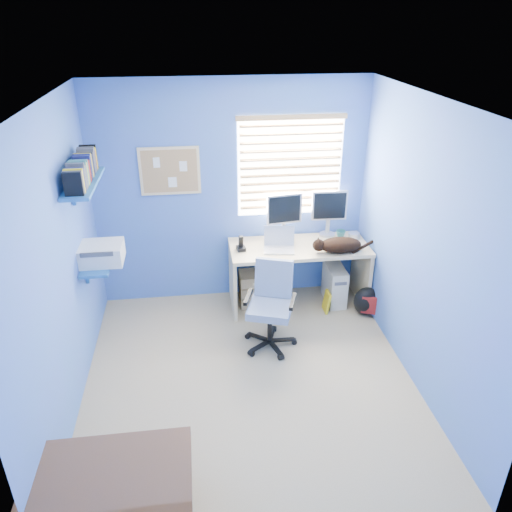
{
  "coord_description": "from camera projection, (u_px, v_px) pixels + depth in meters",
  "views": [
    {
      "loc": [
        -0.41,
        -3.63,
        3.1
      ],
      "look_at": [
        0.15,
        0.65,
        0.95
      ],
      "focal_mm": 35.0,
      "sensor_mm": 36.0,
      "label": 1
    }
  ],
  "objects": [
    {
      "name": "cat",
      "position": [
        340.0,
        245.0,
        5.35
      ],
      "size": [
        0.46,
        0.24,
        0.16
      ],
      "primitive_type": "ellipsoid",
      "rotation": [
        0.0,
        0.0,
        0.0
      ],
      "color": "black",
      "rests_on": "desk"
    },
    {
      "name": "wall_front",
      "position": [
        283.0,
        393.0,
        2.67
      ],
      "size": [
        3.0,
        0.01,
        2.5
      ],
      "primitive_type": "cube",
      "color": "#437BC8",
      "rests_on": "ground"
    },
    {
      "name": "backpack",
      "position": [
        366.0,
        301.0,
        5.56
      ],
      "size": [
        0.35,
        0.31,
        0.34
      ],
      "primitive_type": "ellipsoid",
      "rotation": [
        0.0,
        0.0,
        -0.4
      ],
      "color": "black",
      "rests_on": "floor"
    },
    {
      "name": "window_blinds",
      "position": [
        290.0,
        167.0,
        5.43
      ],
      "size": [
        1.15,
        0.05,
        1.1
      ],
      "color": "white",
      "rests_on": "ground"
    },
    {
      "name": "wall_shelves",
      "position": [
        90.0,
        213.0,
        4.52
      ],
      "size": [
        0.42,
        0.9,
        1.05
      ],
      "color": "#215FA4",
      "rests_on": "ground"
    },
    {
      "name": "floor",
      "position": [
        249.0,
        379.0,
        4.65
      ],
      "size": [
        3.0,
        3.2,
        0.0
      ],
      "primitive_type": "cube",
      "color": "tan",
      "rests_on": "ground"
    },
    {
      "name": "cd_spindle",
      "position": [
        354.0,
        236.0,
        5.68
      ],
      "size": [
        0.13,
        0.13,
        0.07
      ],
      "primitive_type": "cylinder",
      "color": "silver",
      "rests_on": "desk"
    },
    {
      "name": "desk",
      "position": [
        298.0,
        275.0,
        5.68
      ],
      "size": [
        1.53,
        0.65,
        0.74
      ],
      "primitive_type": "cube",
      "color": "beige",
      "rests_on": "floor"
    },
    {
      "name": "monitor_right",
      "position": [
        329.0,
        213.0,
        5.66
      ],
      "size": [
        0.4,
        0.14,
        0.54
      ],
      "primitive_type": "cube",
      "rotation": [
        0.0,
        0.0,
        -0.04
      ],
      "color": "silver",
      "rests_on": "desk"
    },
    {
      "name": "corkboard",
      "position": [
        170.0,
        171.0,
        5.28
      ],
      "size": [
        0.64,
        0.02,
        0.52
      ],
      "color": "beige",
      "rests_on": "ground"
    },
    {
      "name": "wall_back",
      "position": [
        231.0,
        195.0,
        5.51
      ],
      "size": [
        3.0,
        0.01,
        2.5
      ],
      "primitive_type": "cube",
      "color": "#437BC8",
      "rests_on": "ground"
    },
    {
      "name": "tower_pc",
      "position": [
        335.0,
        284.0,
        5.79
      ],
      "size": [
        0.19,
        0.44,
        0.45
      ],
      "primitive_type": "cube",
      "rotation": [
        0.0,
        0.0,
        0.0
      ],
      "color": "beige",
      "rests_on": "floor"
    },
    {
      "name": "bed_corner",
      "position": [
        112.0,
        506.0,
        3.19
      ],
      "size": [
        1.0,
        0.71,
        0.48
      ],
      "primitive_type": "cube",
      "color": "brown",
      "rests_on": "floor"
    },
    {
      "name": "laptop",
      "position": [
        279.0,
        241.0,
        5.37
      ],
      "size": [
        0.37,
        0.31,
        0.22
      ],
      "primitive_type": "cube",
      "rotation": [
        0.0,
        0.0,
        -0.17
      ],
      "color": "silver",
      "rests_on": "desk"
    },
    {
      "name": "office_chair",
      "position": [
        271.0,
        316.0,
        5.01
      ],
      "size": [
        0.65,
        0.65,
        0.88
      ],
      "color": "black",
      "rests_on": "floor"
    },
    {
      "name": "phone",
      "position": [
        241.0,
        243.0,
        5.38
      ],
      "size": [
        0.1,
        0.12,
        0.17
      ],
      "primitive_type": "cube",
      "rotation": [
        0.0,
        0.0,
        0.13
      ],
      "color": "black",
      "rests_on": "desk"
    },
    {
      "name": "yellow_book",
      "position": [
        327.0,
        302.0,
        5.64
      ],
      "size": [
        0.03,
        0.17,
        0.24
      ],
      "primitive_type": "cube",
      "color": "yellow",
      "rests_on": "floor"
    },
    {
      "name": "drawer_boxes",
      "position": [
        255.0,
        288.0,
        5.75
      ],
      "size": [
        0.35,
        0.28,
        0.41
      ],
      "primitive_type": "cube",
      "color": "tan",
      "rests_on": "floor"
    },
    {
      "name": "wall_right",
      "position": [
        422.0,
        249.0,
        4.27
      ],
      "size": [
        0.01,
        3.2,
        2.5
      ],
      "primitive_type": "cube",
      "color": "#437BC8",
      "rests_on": "ground"
    },
    {
      "name": "mug",
      "position": [
        341.0,
        235.0,
        5.67
      ],
      "size": [
        0.1,
        0.09,
        0.1
      ],
      "primitive_type": "imported",
      "color": "#266967",
      "rests_on": "desk"
    },
    {
      "name": "wall_left",
      "position": [
        59.0,
        271.0,
        3.92
      ],
      "size": [
        0.01,
        3.2,
        2.5
      ],
      "primitive_type": "cube",
      "color": "#437BC8",
      "rests_on": "ground"
    },
    {
      "name": "ceiling",
      "position": [
        247.0,
        102.0,
        3.53
      ],
      "size": [
        3.0,
        3.2,
        0.0
      ],
      "primitive_type": "cube",
      "color": "white",
      "rests_on": "wall_back"
    },
    {
      "name": "monitor_left",
      "position": [
        284.0,
        217.0,
        5.56
      ],
      "size": [
        0.41,
        0.18,
        0.54
      ],
      "primitive_type": "cube",
      "rotation": [
        0.0,
        0.0,
        0.15
      ],
      "color": "silver",
      "rests_on": "desk"
    }
  ]
}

